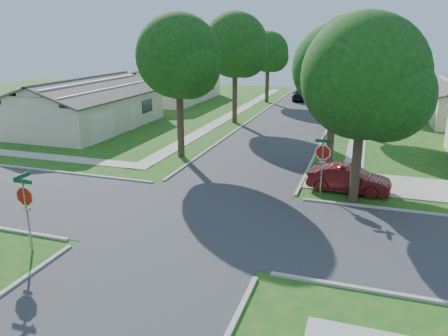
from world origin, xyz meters
name	(u,v)px	position (x,y,z in m)	size (l,w,h in m)	color
ground	(198,218)	(0.00, 0.00, 0.00)	(100.00, 100.00, 0.00)	#1C5316
road_ns	(198,218)	(0.00, 0.00, 0.00)	(7.00, 100.00, 0.02)	#333335
sidewalk_ne	(361,119)	(6.10, 26.00, 0.02)	(1.20, 40.00, 0.04)	#9E9B91
sidewalk_nw	(236,112)	(-6.10, 26.00, 0.02)	(1.20, 40.00, 0.04)	#9E9B91
driveway	(387,185)	(7.90, 7.10, 0.03)	(8.80, 3.60, 0.05)	#9E9B91
stop_sign_sw	(25,200)	(-4.70, -4.70, 2.03)	(1.05, 0.80, 2.98)	gray
stop_sign_ne	(323,155)	(4.70, 4.70, 2.03)	(1.05, 0.80, 2.98)	gray
tree_e_near	(336,72)	(4.75, 9.01, 5.64)	(4.97, 4.80, 8.28)	#38281C
tree_e_mid	(349,52)	(4.76, 21.01, 6.25)	(5.59, 5.40, 9.21)	#38281C
tree_e_far	(355,50)	(4.75, 34.01, 5.98)	(5.17, 5.00, 8.72)	#38281C
tree_w_near	(179,60)	(-4.64, 9.01, 6.12)	(5.38, 5.20, 8.97)	#38281C
tree_w_mid	(236,48)	(-4.64, 21.01, 6.49)	(5.80, 5.60, 9.56)	#38281C
tree_w_far	(268,54)	(-4.65, 34.01, 5.51)	(4.76, 4.60, 8.04)	#38281C
tree_ne_corner	(365,83)	(6.36, 4.21, 5.59)	(5.80, 5.60, 8.66)	#38281C
house_nw_near	(86,110)	(-15.99, 15.00, 1.52)	(8.42, 13.60, 4.23)	beige
house_nw_far	(171,87)	(-15.99, 32.00, 1.52)	(8.42, 13.60, 4.23)	beige
car_driveway	(349,179)	(6.00, 5.50, 0.67)	(1.41, 4.04, 1.33)	#591214
car_curb_east	(334,103)	(3.20, 30.56, 0.79)	(1.86, 4.63, 1.58)	black
car_curb_west	(300,95)	(-1.20, 36.56, 0.63)	(1.78, 4.37, 1.27)	black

